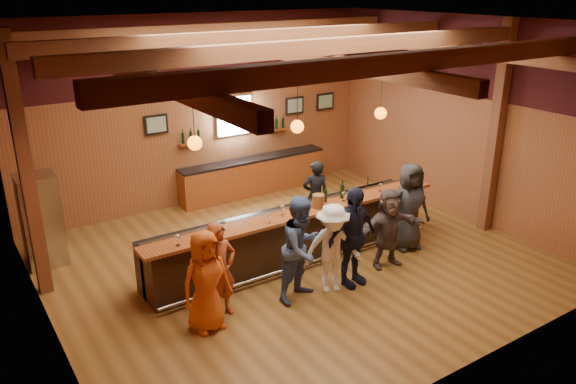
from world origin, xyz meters
name	(u,v)px	position (x,y,z in m)	size (l,w,h in m)	color
room	(296,98)	(0.00, 0.06, 3.21)	(9.04, 9.00, 4.52)	brown
bar_counter	(293,234)	(0.02, 0.15, 0.52)	(6.30, 1.07, 1.11)	black
back_bar_cabinet	(254,176)	(1.20, 3.72, 0.48)	(4.00, 0.52, 0.95)	brown
window	(234,116)	(0.80, 3.95, 2.05)	(0.95, 0.09, 0.95)	silver
framed_pictures	(264,110)	(1.67, 3.94, 2.10)	(5.35, 0.05, 0.45)	black
wine_shelves	(236,133)	(0.80, 3.88, 1.62)	(3.00, 0.18, 0.30)	brown
pendant_lights	(297,126)	(0.00, 0.00, 2.71)	(4.24, 0.24, 1.37)	black
stainless_fridge	(41,220)	(-4.10, 2.60, 0.90)	(0.70, 0.70, 1.80)	silver
customer_orange	(206,281)	(-2.44, -1.11, 0.83)	(0.81, 0.53, 1.66)	#CC4F13
customer_redvest	(220,271)	(-2.10, -0.91, 0.81)	(0.59, 0.39, 1.63)	#91381A
customer_denim	(302,248)	(-0.67, -1.16, 0.93)	(0.90, 0.70, 1.85)	#465B8C
customer_white	(332,248)	(-0.11, -1.25, 0.81)	(1.05, 0.60, 1.63)	white
customer_navy	(352,237)	(0.32, -1.27, 0.93)	(1.09, 0.45, 1.85)	#181B30
customer_brown	(389,228)	(1.35, -1.10, 0.78)	(1.45, 0.46, 1.56)	#554544
customer_dark	(409,207)	(2.23, -0.75, 0.91)	(0.89, 0.58, 1.81)	#29292C
bartender	(315,196)	(1.18, 1.01, 0.80)	(0.58, 0.38, 1.59)	black
ice_bucket	(318,201)	(0.38, -0.18, 1.24)	(0.24, 0.24, 0.26)	brown
bottle_a	(325,196)	(0.66, -0.02, 1.24)	(0.07, 0.07, 0.34)	black
bottle_b	(342,191)	(1.07, -0.03, 1.25)	(0.08, 0.08, 0.36)	black
glass_a	(178,238)	(-2.51, -0.26, 1.25)	(0.09, 0.09, 0.20)	silver
glass_b	(210,228)	(-1.89, -0.15, 1.23)	(0.08, 0.08, 0.17)	silver
glass_c	(223,223)	(-1.62, -0.13, 1.24)	(0.08, 0.08, 0.18)	silver
glass_d	(269,216)	(-0.79, -0.29, 1.25)	(0.08, 0.08, 0.19)	silver
glass_e	(283,208)	(-0.39, -0.12, 1.25)	(0.09, 0.09, 0.20)	silver
glass_f	(344,194)	(0.99, -0.19, 1.25)	(0.09, 0.09, 0.20)	silver
glass_g	(353,190)	(1.30, -0.08, 1.24)	(0.08, 0.08, 0.18)	silver
glass_h	(381,185)	(1.96, -0.17, 1.24)	(0.08, 0.08, 0.18)	silver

